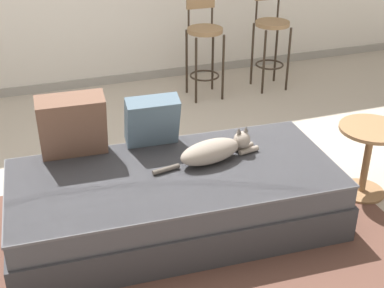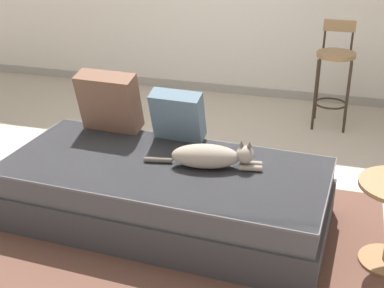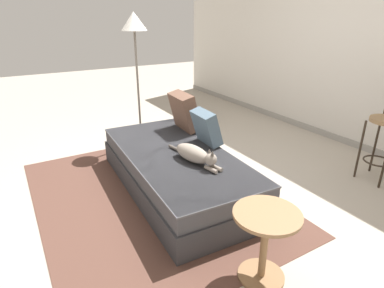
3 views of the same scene
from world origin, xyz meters
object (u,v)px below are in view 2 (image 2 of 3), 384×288
couch (165,192)px  bar_stool_near_window (335,67)px  throw_pillow_middle (178,116)px  cat (210,156)px  throw_pillow_corner (109,102)px

couch → bar_stool_near_window: size_ratio=2.21×
throw_pillow_middle → couch: bearing=-85.2°
couch → bar_stool_near_window: (0.93, 1.97, 0.35)m
cat → bar_stool_near_window: bearing=71.3°
throw_pillow_middle → throw_pillow_corner: bearing=177.0°
cat → couch: bearing=-169.9°
throw_pillow_middle → cat: 0.47m
couch → cat: 0.40m
cat → bar_stool_near_window: 2.03m
throw_pillow_corner → throw_pillow_middle: 0.52m
throw_pillow_corner → cat: (0.83, -0.36, -0.15)m
couch → throw_pillow_middle: 0.54m
cat → throw_pillow_middle: bearing=133.7°
couch → cat: (0.28, 0.05, 0.27)m
couch → throw_pillow_corner: size_ratio=4.74×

